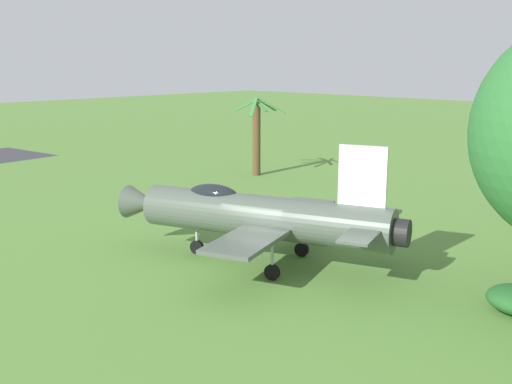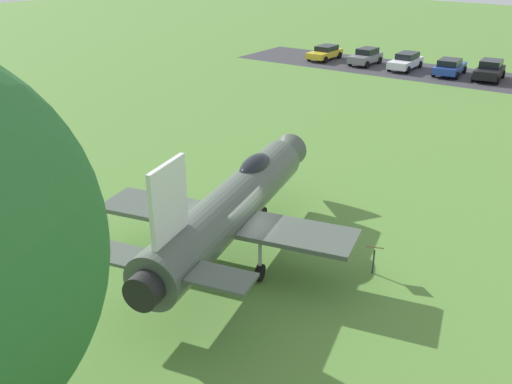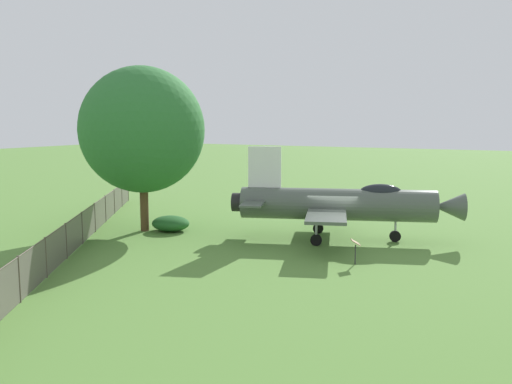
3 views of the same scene
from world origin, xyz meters
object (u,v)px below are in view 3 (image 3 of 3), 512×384
(shade_tree, at_px, (142,130))
(info_plaque, at_px, (355,246))
(display_jet, at_px, (344,204))
(shrub_near_fence, at_px, (171,223))

(shade_tree, relative_size, info_plaque, 8.36)
(display_jet, relative_size, info_plaque, 10.55)
(info_plaque, bearing_deg, shade_tree, -96.84)
(shade_tree, distance_m, info_plaque, 14.32)
(display_jet, height_order, shrub_near_fence, display_jet)
(shade_tree, bearing_deg, display_jet, 104.81)
(display_jet, bearing_deg, shade_tree, 175.60)
(shrub_near_fence, height_order, info_plaque, info_plaque)
(info_plaque, bearing_deg, display_jet, -155.43)
(display_jet, distance_m, shade_tree, 12.24)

